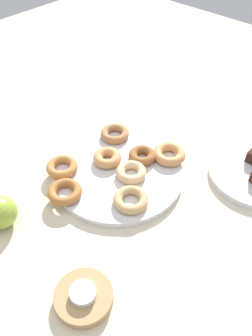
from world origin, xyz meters
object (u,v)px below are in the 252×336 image
Objects in this scene: candle_holder at (84,297)px; donut_0 at (169,154)px; donut_1 at (107,158)px; donut_6 at (142,156)px; donut_plate at (118,173)px; donut_4 at (131,172)px; donut_5 at (131,200)px; donut_7 at (115,134)px; tealight at (83,293)px; donut_2 at (62,167)px; apple at (0,212)px; donut_3 at (65,192)px.

donut_0 is at bearing -164.43° from candle_holder.
donut_1 is 0.10m from donut_6.
donut_4 is (-0.01, 0.04, 0.02)m from donut_plate.
donut_5 is 0.74× the size of candle_holder.
donut_7 is 0.50m from tealight.
donut_1 is 0.92× the size of donut_2.
donut_0 is 1.07× the size of donut_7.
donut_2 is at bearing -31.65° from donut_1.
candle_holder is 1.50× the size of apple.
donut_3 is at bearing -13.98° from donut_plate.
tealight is at bearing 26.18° from donut_4.
donut_plate is at bearing 163.05° from apple.
donut_plate is 0.16m from donut_0.
donut_7 is at bearing -78.31° from donut_0.
donut_2 reaches higher than tealight.
donut_6 reaches higher than tealight.
donut_3 and donut_7 have the same top height.
donut_4 is at bearing -153.82° from tealight.
donut_3 is at bearing -13.51° from donut_6.
donut_3 reaches higher than donut_plate.
donut_2 is 0.37m from candle_holder.
donut_3 and donut_4 have the same top height.
donut_plate is 0.32m from apple.
apple is (0.15, -0.05, 0.01)m from donut_3.
donut_plate is 4.06× the size of donut_3.
donut_plate is 3.88× the size of donut_0.
donut_7 reaches higher than donut_plate.
donut_2 is 0.97× the size of donut_5.
donut_3 is 0.24m from donut_6.
donut_7 is (-0.16, -0.21, -0.00)m from donut_5.
tealight is at bearing -90.00° from candle_holder.
apple is at bearing -8.31° from donut_1.
donut_plate is at bearing -27.36° from donut_0.
donut_6 is at bearing -149.35° from donut_5.
donut_plate is 4.51× the size of donut_1.
donut_5 is (-0.04, 0.22, 0.00)m from donut_2.
donut_6 reaches higher than donut_3.
donut_plate is 0.05m from donut_4.
donut_7 is 1.60× the size of tealight.
candle_holder is (0.44, 0.12, -0.02)m from donut_0.
donut_5 is 0.26m from tealight.
candle_holder is (0.38, 0.17, -0.02)m from donut_6.
apple reaches higher than donut_4.
donut_5 is at bearing 9.00° from donut_0.
donut_2 and donut_7 have the same top height.
donut_plate is at bearing 131.59° from donut_2.
apple is at bearing -89.73° from candle_holder.
donut_6 is at bearing -43.36° from donut_0.
donut_6 is at bearing -163.59° from donut_4.
donut_3 is (0.15, -0.04, 0.02)m from donut_plate.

